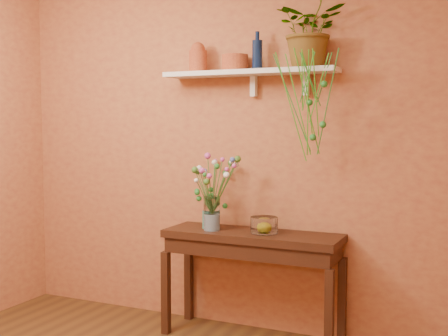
# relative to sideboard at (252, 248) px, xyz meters

# --- Properties ---
(room) EXTENTS (4.04, 4.04, 2.70)m
(room) POSITION_rel_sideboard_xyz_m (-0.12, -1.77, 0.68)
(room) COLOR #563718
(room) RESTS_ON ground
(sideboard) EXTENTS (1.28, 0.41, 0.78)m
(sideboard) POSITION_rel_sideboard_xyz_m (0.00, 0.00, 0.00)
(sideboard) COLOR #391A11
(sideboard) RESTS_ON ground
(wall_shelf) EXTENTS (1.30, 0.24, 0.19)m
(wall_shelf) POSITION_rel_sideboard_xyz_m (-0.06, 0.10, 1.25)
(wall_shelf) COLOR white
(wall_shelf) RESTS_ON room
(terracotta_jug) EXTENTS (0.18, 0.18, 0.22)m
(terracotta_jug) POSITION_rel_sideboard_xyz_m (-0.48, 0.10, 1.38)
(terracotta_jug) COLOR #BE5828
(terracotta_jug) RESTS_ON wall_shelf
(terracotta_pot) EXTENTS (0.23, 0.23, 0.12)m
(terracotta_pot) POSITION_rel_sideboard_xyz_m (-0.19, 0.11, 1.33)
(terracotta_pot) COLOR #BE5828
(terracotta_pot) RESTS_ON wall_shelf
(blue_bottle) EXTENTS (0.09, 0.09, 0.27)m
(blue_bottle) POSITION_rel_sideboard_xyz_m (-0.01, 0.10, 1.38)
(blue_bottle) COLOR #0C1A3A
(blue_bottle) RESTS_ON wall_shelf
(spider_plant) EXTENTS (0.54, 0.49, 0.51)m
(spider_plant) POSITION_rel_sideboard_xyz_m (0.39, 0.10, 1.53)
(spider_plant) COLOR #297C2C
(spider_plant) RESTS_ON wall_shelf
(plant_fronds) EXTENTS (0.48, 0.42, 0.72)m
(plant_fronds) POSITION_rel_sideboard_xyz_m (0.45, -0.08, 1.02)
(plant_fronds) COLOR #297C2C
(plant_fronds) RESTS_ON wall_shelf
(glass_vase) EXTENTS (0.12, 0.12, 0.25)m
(glass_vase) POSITION_rel_sideboard_xyz_m (-0.29, -0.06, 0.22)
(glass_vase) COLOR white
(glass_vase) RESTS_ON sideboard
(bouquet) EXTENTS (0.40, 0.42, 0.44)m
(bouquet) POSITION_rel_sideboard_xyz_m (-0.29, -0.03, 0.51)
(bouquet) COLOR #386B28
(bouquet) RESTS_ON glass_vase
(glass_bowl) EXTENTS (0.19, 0.19, 0.12)m
(glass_bowl) POSITION_rel_sideboard_xyz_m (0.09, -0.01, 0.17)
(glass_bowl) COLOR white
(glass_bowl) RESTS_ON sideboard
(lemon) EXTENTS (0.08, 0.08, 0.08)m
(lemon) POSITION_rel_sideboard_xyz_m (0.10, -0.01, 0.16)
(lemon) COLOR gold
(lemon) RESTS_ON glass_bowl
(carton) EXTENTS (0.07, 0.05, 0.13)m
(carton) POSITION_rel_sideboard_xyz_m (-0.35, -0.01, 0.18)
(carton) COLOR #2C607F
(carton) RESTS_ON sideboard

